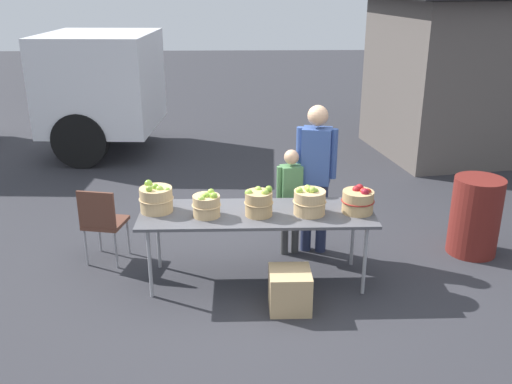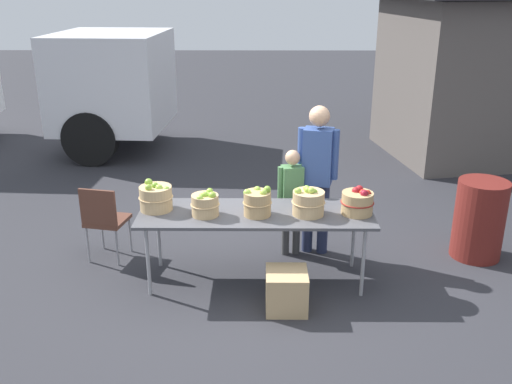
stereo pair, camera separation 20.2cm
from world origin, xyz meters
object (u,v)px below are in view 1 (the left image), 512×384
Objects in this scene: produce_crate at (290,290)px; apple_basket_green_2 at (259,203)px; vendor_adult at (316,168)px; market_table at (257,216)px; apple_basket_green_3 at (309,201)px; apple_basket_green_1 at (207,205)px; trash_barrel at (475,216)px; apple_basket_green_0 at (156,199)px; folding_chair at (102,219)px; apple_basket_red_0 at (358,201)px; child_customer at (291,194)px.

apple_basket_green_2 is at bearing 120.06° from produce_crate.
vendor_adult is (0.64, 0.73, 0.10)m from apple_basket_green_2.
apple_basket_green_3 is (0.51, -0.05, 0.17)m from market_table.
vendor_adult is 1.48m from produce_crate.
apple_basket_green_1 reaches higher than produce_crate.
vendor_adult is 1.90× the size of trash_barrel.
vendor_adult reaches higher than apple_basket_green_0.
trash_barrel is at bearing -166.55° from folding_chair.
market_table is at bearing -3.67° from apple_basket_green_0.
produce_crate is at bearing -143.40° from apple_basket_red_0.
child_customer is 1.26m from produce_crate.
vendor_adult is at bearing -179.87° from child_customer.
apple_basket_green_2 is 0.97m from apple_basket_red_0.
produce_crate is (-0.22, -0.49, -0.69)m from apple_basket_green_3.
folding_chair is at bearing -178.17° from trash_barrel.
apple_basket_green_1 is at bearing -178.19° from apple_basket_green_3.
vendor_adult is at bearing 19.93° from apple_basket_green_0.
apple_basket_green_3 is 2.22m from folding_chair.
child_customer reaches higher than folding_chair.
market_table is 2.51m from trash_barrel.
apple_basket_green_1 is at bearing -177.82° from apple_basket_red_0.
apple_basket_green_3 is at bearing -162.54° from trash_barrel.
vendor_adult is (0.66, 0.66, 0.27)m from market_table.
apple_basket_red_0 is 0.85× the size of produce_crate.
market_table is at bearing 103.53° from apple_basket_green_2.
apple_basket_green_1 is 0.99m from apple_basket_green_3.
apple_basket_green_0 is 0.52m from apple_basket_green_1.
child_customer is (-0.12, 0.64, -0.17)m from apple_basket_green_3.
apple_basket_green_2 is 0.91× the size of apple_basket_green_3.
apple_basket_green_1 is 1.11m from child_customer.
apple_basket_red_0 is 2.68m from folding_chair.
folding_chair is (-1.63, 0.43, -0.20)m from market_table.
apple_basket_green_3 is (1.49, -0.11, -0.00)m from apple_basket_green_0.
apple_basket_green_0 is 0.39× the size of trash_barrel.
market_table is at bearing 58.88° from vendor_adult.
apple_basket_green_2 reaches higher than trash_barrel.
market_table is 0.52m from apple_basket_green_1.
apple_basket_green_3 is (0.49, 0.02, -0.00)m from apple_basket_green_2.
child_customer reaches higher than produce_crate.
apple_basket_green_2 is at bearing 62.37° from vendor_adult.
apple_basket_red_0 is 0.88m from child_customer.
apple_basket_green_0 reaches higher than produce_crate.
apple_basket_green_0 is 3.49m from trash_barrel.
apple_basket_green_3 reaches higher than apple_basket_green_1.
market_table is 0.71m from child_customer.
market_table is at bearing 176.84° from folding_chair.
apple_basket_green_1 is 0.32× the size of trash_barrel.
produce_crate is (-0.70, -0.52, -0.68)m from apple_basket_red_0.
apple_basket_red_0 is 0.19× the size of vendor_adult.
apple_basket_green_3 reaches higher than apple_basket_red_0.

